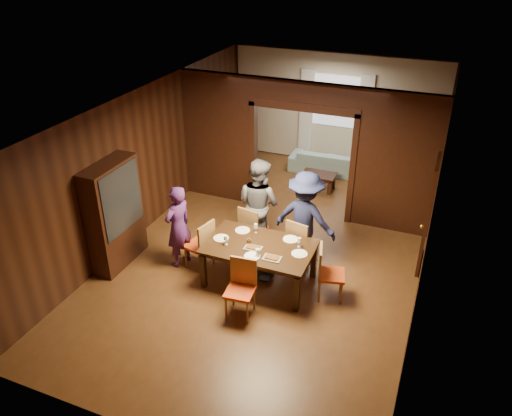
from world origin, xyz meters
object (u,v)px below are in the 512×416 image
at_px(dining_table, 259,264).
at_px(chair_far_l, 254,228).
at_px(person_grey, 259,204).
at_px(sofa, 328,162).
at_px(chair_near, 240,290).
at_px(person_navy, 305,218).
at_px(chair_left, 199,244).
at_px(chair_right, 331,273).
at_px(person_purple, 178,227).
at_px(coffee_table, 318,181).
at_px(chair_far_r, 301,241).
at_px(hutch, 115,215).

height_order(dining_table, chair_far_l, chair_far_l).
bearing_deg(person_grey, sofa, -75.80).
bearing_deg(chair_near, chair_far_l, 100.42).
xyz_separation_m(person_navy, dining_table, (-0.51, -0.95, -0.52)).
distance_m(person_grey, chair_left, 1.37).
bearing_deg(chair_far_l, chair_right, 165.10).
height_order(person_purple, chair_right, person_purple).
relative_size(dining_table, coffee_table, 2.31).
bearing_deg(dining_table, chair_far_r, 58.10).
bearing_deg(chair_near, chair_far_r, 69.48).
height_order(sofa, chair_far_l, chair_far_l).
bearing_deg(chair_left, coffee_table, 176.18).
bearing_deg(person_purple, chair_far_r, 128.36).
height_order(chair_far_r, hutch, hutch).
bearing_deg(coffee_table, chair_left, -106.74).
height_order(dining_table, chair_near, chair_near).
relative_size(sofa, chair_far_l, 2.01).
bearing_deg(person_grey, dining_table, 132.07).
bearing_deg(chair_far_l, dining_table, 128.92).
distance_m(person_grey, dining_table, 1.30).
relative_size(coffee_table, chair_far_l, 0.82).
relative_size(person_purple, coffee_table, 1.99).
bearing_deg(chair_far_l, hutch, 42.51).
relative_size(dining_table, chair_near, 1.90).
height_order(person_navy, chair_near, person_navy).
height_order(chair_far_l, chair_near, same).
bearing_deg(chair_near, hutch, 163.48).
bearing_deg(dining_table, chair_right, 2.99).
distance_m(person_navy, dining_table, 1.20).
relative_size(sofa, dining_table, 1.06).
xyz_separation_m(chair_near, hutch, (-2.68, 0.54, 0.52)).
bearing_deg(hutch, person_navy, 22.81).
relative_size(dining_table, chair_left, 1.90).
bearing_deg(hutch, sofa, 64.20).
bearing_deg(dining_table, person_purple, -179.13).
relative_size(person_purple, chair_far_l, 1.64).
xyz_separation_m(chair_left, chair_right, (2.46, 0.03, 0.00)).
distance_m(dining_table, chair_far_r, 0.96).
bearing_deg(chair_right, person_purple, 77.70).
relative_size(sofa, hutch, 0.98).
bearing_deg(chair_left, chair_right, 103.74).
bearing_deg(coffee_table, chair_right, -71.51).
bearing_deg(hutch, chair_near, -11.33).
distance_m(person_navy, chair_far_r, 0.44).
relative_size(coffee_table, chair_far_r, 0.82).
xyz_separation_m(person_purple, person_grey, (1.12, 1.12, 0.13)).
relative_size(person_grey, person_navy, 1.02).
distance_m(person_grey, coffee_table, 2.95).
xyz_separation_m(sofa, chair_far_l, (-0.42, -4.04, 0.20)).
bearing_deg(hutch, person_grey, 33.79).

